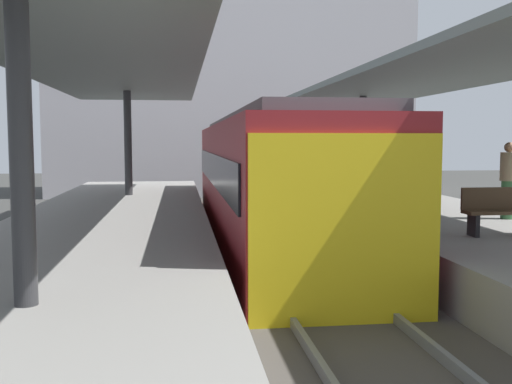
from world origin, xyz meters
TOP-DOWN VIEW (x-y plane):
  - ground_plane at (0.00, 0.00)m, footprint 80.00×80.00m
  - platform_left at (-3.80, 0.00)m, footprint 4.40×28.00m
  - platform_right at (3.80, 0.00)m, footprint 4.40×28.00m
  - track_ballast at (0.00, 0.00)m, footprint 3.20×28.00m
  - rail_near_side at (-0.72, 0.00)m, footprint 0.08×28.00m
  - rail_far_side at (0.72, 0.00)m, footprint 0.08×28.00m
  - commuter_train at (0.00, 3.76)m, footprint 2.78×14.65m
  - canopy_left at (-3.80, 1.40)m, footprint 4.18×21.00m
  - canopy_right at (3.80, 1.40)m, footprint 4.18×21.00m
  - platform_bench at (3.53, -1.29)m, footprint 1.40×0.41m
  - platform_sign at (2.29, 5.13)m, footprint 0.90×0.08m
  - passenger_near_bench at (4.89, 0.80)m, footprint 0.36×0.36m
  - station_building_backdrop at (0.48, 20.00)m, footprint 18.00×6.00m

SIDE VIEW (x-z plane):
  - ground_plane at x=0.00m, z-range 0.00..0.00m
  - track_ballast at x=0.00m, z-range 0.00..0.20m
  - rail_near_side at x=-0.72m, z-range 0.20..0.34m
  - rail_far_side at x=0.72m, z-range 0.20..0.34m
  - platform_left at x=-3.80m, z-range 0.00..1.00m
  - platform_right at x=3.80m, z-range 0.00..1.00m
  - platform_bench at x=3.53m, z-range 1.03..1.89m
  - commuter_train at x=0.00m, z-range 0.18..3.28m
  - passenger_near_bench at x=4.89m, z-range 1.03..2.70m
  - platform_sign at x=2.29m, z-range 1.52..3.73m
  - canopy_right at x=3.80m, z-range 2.54..5.88m
  - canopy_left at x=-3.80m, z-range 2.58..6.00m
  - station_building_backdrop at x=0.48m, z-range 0.00..11.00m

